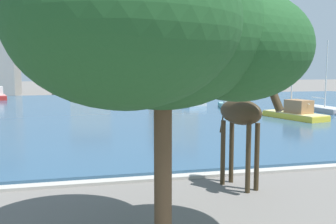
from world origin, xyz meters
TOP-DOWN VIEW (x-y plane):
  - harbor_water at (0.00, 33.94)m, footprint 90.42×50.05m
  - quay_edge_coping at (0.00, 8.66)m, footprint 90.42×0.50m
  - giraffe_statue at (2.67, 6.89)m, footprint 1.66×2.90m
  - sailboat_white at (9.50, 39.81)m, footprint 2.93×9.89m
  - sailboat_yellow at (14.57, 23.06)m, footprint 3.39×6.79m
  - sailboat_teal at (13.05, 32.59)m, footprint 4.10×7.28m
  - sailboat_grey at (20.49, 26.57)m, footprint 2.29×6.85m
  - shade_tree at (-1.42, 2.89)m, footprint 6.81×6.83m
  - townhouse_tall_gabled at (-1.23, 62.75)m, footprint 6.87×6.44m
  - townhouse_wide_warehouse at (13.64, 61.01)m, footprint 7.85×6.86m

SIDE VIEW (x-z plane):
  - quay_edge_coping at x=0.00m, z-range 0.00..0.12m
  - harbor_water at x=0.00m, z-range 0.00..0.24m
  - sailboat_grey at x=20.49m, z-range -3.23..3.99m
  - sailboat_white at x=9.50m, z-range -3.84..4.76m
  - sailboat_teal at x=13.05m, z-range -2.63..3.73m
  - sailboat_yellow at x=14.57m, z-range -2.32..3.49m
  - giraffe_statue at x=2.67m, z-range 0.06..5.35m
  - townhouse_tall_gabled at x=-1.23m, z-range 0.01..8.80m
  - shade_tree at x=-1.42m, z-range 1.63..8.53m
  - townhouse_wide_warehouse at x=13.64m, z-range 0.01..11.02m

